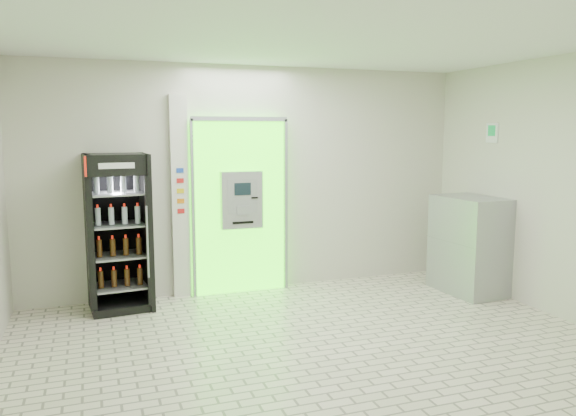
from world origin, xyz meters
name	(u,v)px	position (x,y,z in m)	size (l,w,h in m)	color
ground	(325,355)	(0.00, 0.00, 0.00)	(6.00, 6.00, 0.00)	beige
room_shell	(326,164)	(0.00, 0.00, 1.84)	(6.00, 6.00, 6.00)	beige
atm_assembly	(240,205)	(-0.20, 2.41, 1.17)	(1.30, 0.24, 2.33)	#33E90F
pillar	(180,197)	(-0.98, 2.45, 1.30)	(0.22, 0.11, 2.60)	silver
beverage_cooler	(118,235)	(-1.77, 2.18, 0.90)	(0.76, 0.70, 1.88)	black
steel_cabinet	(469,245)	(2.67, 1.35, 0.64)	(0.71, 1.00, 1.28)	#9B9DA2
exit_sign	(492,133)	(2.99, 1.40, 2.12)	(0.02, 0.22, 0.26)	white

